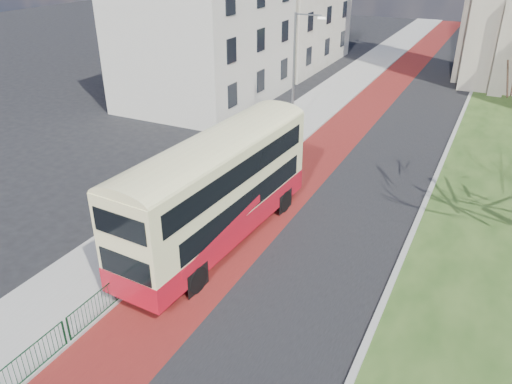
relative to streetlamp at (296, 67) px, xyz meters
The scene contains 11 objects.
ground 19.08m from the streetlamp, 76.42° to the right, with size 160.00×160.00×0.00m, color black.
road_carriageway 7.70m from the streetlamp, 18.88° to the left, with size 9.00×120.00×0.01m, color black.
bus_lane 5.91m from the streetlamp, 32.43° to the left, with size 3.40×120.00×0.01m, color #591414.
pavement_west 5.00m from the streetlamp, 108.07° to the left, with size 4.00×120.00×0.12m, color gray.
kerb_west 5.13m from the streetlamp, 56.03° to the left, with size 0.25×120.00×0.13m, color #999993.
kerb_east 12.07m from the streetlamp, 20.95° to the left, with size 0.25×80.00×0.13m, color #999993.
pedestrian_railing 14.64m from the streetlamp, 84.30° to the right, with size 0.07×24.00×1.12m.
street_block_near 10.62m from the streetlamp, 157.49° to the left, with size 10.30×14.30×13.00m.
street_block_far 22.24m from the streetlamp, 115.76° to the left, with size 10.30×16.30×11.50m.
streetlamp is the anchor object (origin of this frame).
bus 15.43m from the streetlamp, 80.01° to the right, with size 3.38×11.82×4.89m.
Camera 1 is at (8.47, -13.70, 12.33)m, focal length 35.00 mm.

